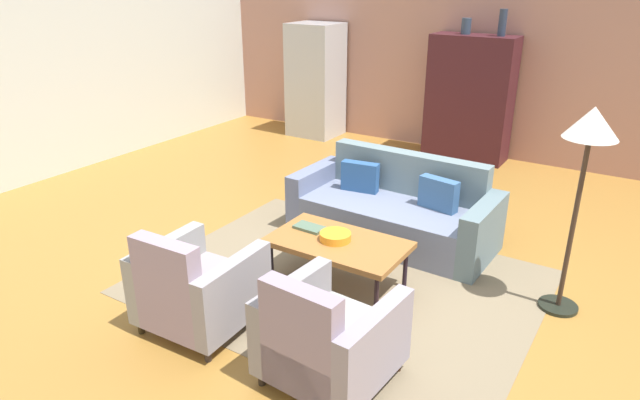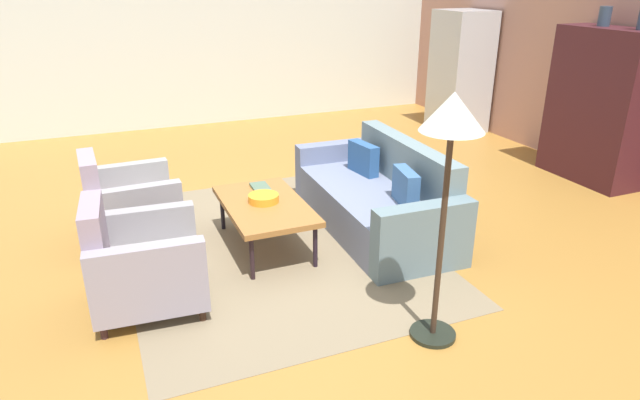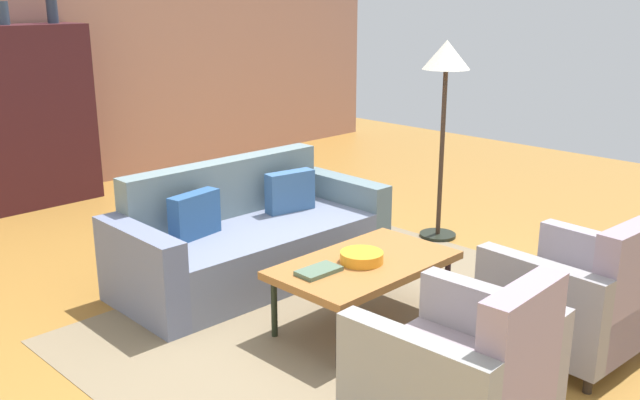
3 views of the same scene
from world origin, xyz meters
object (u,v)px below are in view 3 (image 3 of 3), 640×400
Objects in this scene: fruit_bowl at (362,257)px; floor_lamp at (446,74)px; armchair_left at (465,376)px; vase_tall at (1,13)px; armchair_right at (579,301)px; book_stack at (319,271)px; coffee_table at (364,267)px; couch at (247,240)px; vase_round at (52,5)px; cabinet at (29,117)px.

floor_lamp reaches higher than fruit_bowl.
floor_lamp is (2.36, 1.84, 1.10)m from armchair_left.
vase_tall is at bearing 95.51° from fruit_bowl.
armchair_right reaches higher than book_stack.
floor_lamp is at bearing 20.62° from fruit_bowl.
vase_tall is at bearing 104.70° from armchair_right.
fruit_bowl is at bearing 180.00° from coffee_table.
armchair_left reaches higher than fruit_bowl.
book_stack is (-0.32, 0.07, -0.02)m from fruit_bowl.
armchair_left is 1.00× the size of armchair_right.
coffee_table is 1.31m from armchair_right.
coffee_table is at bearing -159.08° from floor_lamp.
floor_lamp is (1.76, 0.67, 1.04)m from coffee_table.
coffee_table is at bearing -0.00° from fruit_bowl.
vase_round reaches higher than couch.
cabinet reaches higher than couch.
couch is 3.12m from cabinet.
cabinet is (-0.26, 4.23, 0.42)m from fruit_bowl.
couch is 1.23× the size of floor_lamp.
book_stack is at bearing 76.39° from armchair_left.
armchair_right is 4.02× the size of vase_tall.
armchair_left reaches higher than couch.
book_stack is 0.16× the size of floor_lamp.
armchair_left is at bearing -142.07° from floor_lamp.
armchair_left is 5.68m from vase_round.
couch is at bearing 72.63° from book_stack.
couch is 7.64× the size of fruit_bowl.
vase_tall is (-0.15, -0.00, 1.01)m from cabinet.
coffee_table is at bearing -90.87° from vase_round.
vase_round reaches higher than book_stack.
vase_round is (0.66, 5.39, 1.63)m from armchair_left.
armchair_left is at bearing -93.30° from cabinet.
coffee_table is 5.48× the size of vase_tall.
cabinet is (-0.88, 5.40, 0.56)m from armchair_right.
vase_tall reaches higher than armchair_right.
couch is at bearing 73.54° from armchair_left.
cabinet is 5.05× the size of vase_round.
couch reaches higher than fruit_bowl.
armchair_right is at bearing -79.18° from vase_tall.
couch is 3.48m from vase_round.
cabinet is at bearing 119.94° from floor_lamp.
floor_lamp is at bearing 20.92° from coffee_table.
vase_round is at bearing 80.85° from armchair_left.
book_stack is (-0.35, 0.07, 0.05)m from coffee_table.
cabinet reaches higher than armchair_right.
coffee_table is 4.51m from vase_tall.
book_stack is 4.19m from cabinet.
floor_lamp is (2.05, -3.56, 0.54)m from cabinet.
vase_tall is (-0.09, 4.16, 1.45)m from book_stack.
cabinet reaches higher than book_stack.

